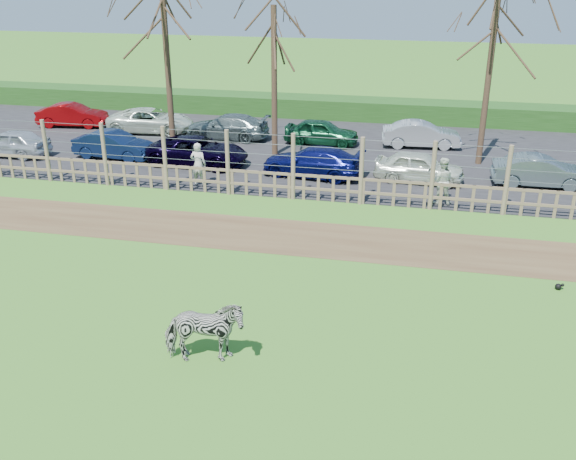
% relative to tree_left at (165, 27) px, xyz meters
% --- Properties ---
extents(ground, '(120.00, 120.00, 0.00)m').
position_rel_tree_left_xyz_m(ground, '(6.50, -12.50, -5.62)').
color(ground, '#569832').
rests_on(ground, ground).
extents(dirt_strip, '(34.00, 2.80, 0.01)m').
position_rel_tree_left_xyz_m(dirt_strip, '(6.50, -8.00, -5.61)').
color(dirt_strip, brown).
rests_on(dirt_strip, ground).
extents(asphalt, '(44.00, 13.00, 0.04)m').
position_rel_tree_left_xyz_m(asphalt, '(6.50, 2.00, -5.60)').
color(asphalt, '#232326').
rests_on(asphalt, ground).
extents(hedge, '(46.00, 2.00, 1.10)m').
position_rel_tree_left_xyz_m(hedge, '(6.50, 9.00, -5.07)').
color(hedge, '#1E4716').
rests_on(hedge, ground).
extents(fence, '(30.16, 0.16, 2.50)m').
position_rel_tree_left_xyz_m(fence, '(6.50, -4.50, -4.81)').
color(fence, brown).
rests_on(fence, ground).
extents(tree_left, '(4.80, 4.80, 7.88)m').
position_rel_tree_left_xyz_m(tree_left, '(0.00, 0.00, 0.00)').
color(tree_left, '#3D2B1E').
rests_on(tree_left, ground).
extents(tree_mid, '(4.80, 4.80, 6.83)m').
position_rel_tree_left_xyz_m(tree_mid, '(4.50, 1.00, -0.75)').
color(tree_mid, '#3D2B1E').
rests_on(tree_mid, ground).
extents(tree_right, '(4.80, 4.80, 7.35)m').
position_rel_tree_left_xyz_m(tree_right, '(13.50, 1.50, -0.37)').
color(tree_right, '#3D2B1E').
rests_on(tree_right, ground).
extents(zebra, '(1.93, 1.22, 1.51)m').
position_rel_tree_left_xyz_m(zebra, '(6.75, -15.19, -4.86)').
color(zebra, gray).
rests_on(zebra, ground).
extents(visitor_a, '(0.64, 0.43, 1.72)m').
position_rel_tree_left_xyz_m(visitor_a, '(2.61, -3.89, -4.71)').
color(visitor_a, '#BBB9AB').
rests_on(visitor_a, asphalt).
extents(visitor_b, '(0.85, 0.66, 1.72)m').
position_rel_tree_left_xyz_m(visitor_b, '(11.84, -3.93, -4.71)').
color(visitor_b, beige).
rests_on(visitor_b, asphalt).
extents(crow, '(0.23, 0.17, 0.19)m').
position_rel_tree_left_xyz_m(crow, '(14.99, -9.96, -5.52)').
color(crow, black).
rests_on(crow, ground).
extents(car_0, '(3.54, 1.47, 1.20)m').
position_rel_tree_left_xyz_m(car_0, '(-7.04, -1.76, -4.98)').
color(car_0, '#B2B9C1').
rests_on(car_0, asphalt).
extents(car_1, '(3.75, 1.62, 1.20)m').
position_rel_tree_left_xyz_m(car_1, '(-2.33, -1.11, -4.98)').
color(car_1, '#0E1E41').
rests_on(car_1, asphalt).
extents(car_2, '(4.45, 2.29, 1.20)m').
position_rel_tree_left_xyz_m(car_2, '(1.65, -1.26, -4.98)').
color(car_2, black).
rests_on(car_2, asphalt).
extents(car_3, '(4.32, 2.21, 1.20)m').
position_rel_tree_left_xyz_m(car_3, '(6.73, -1.76, -4.98)').
color(car_3, '#090D4D').
rests_on(car_3, asphalt).
extents(car_4, '(3.63, 1.71, 1.20)m').
position_rel_tree_left_xyz_m(car_4, '(11.01, -1.55, -4.98)').
color(car_4, silver).
rests_on(car_4, asphalt).
extents(car_5, '(3.67, 1.36, 1.20)m').
position_rel_tree_left_xyz_m(car_5, '(15.63, -1.13, -4.98)').
color(car_5, slate).
rests_on(car_5, asphalt).
extents(car_7, '(3.77, 1.72, 1.20)m').
position_rel_tree_left_xyz_m(car_7, '(-7.19, 3.89, -4.98)').
color(car_7, maroon).
rests_on(car_7, asphalt).
extents(car_8, '(4.51, 2.45, 1.20)m').
position_rel_tree_left_xyz_m(car_8, '(-2.65, 3.63, -4.98)').
color(car_8, silver).
rests_on(car_8, asphalt).
extents(car_9, '(4.19, 1.82, 1.20)m').
position_rel_tree_left_xyz_m(car_9, '(1.56, 3.20, -4.98)').
color(car_9, slate).
rests_on(car_9, asphalt).
extents(car_10, '(3.58, 1.58, 1.20)m').
position_rel_tree_left_xyz_m(car_10, '(6.29, 3.15, -4.98)').
color(car_10, '#114728').
rests_on(car_10, asphalt).
extents(car_11, '(3.75, 1.62, 1.20)m').
position_rel_tree_left_xyz_m(car_11, '(10.96, 3.67, -4.98)').
color(car_11, '#AFB4B5').
rests_on(car_11, asphalt).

